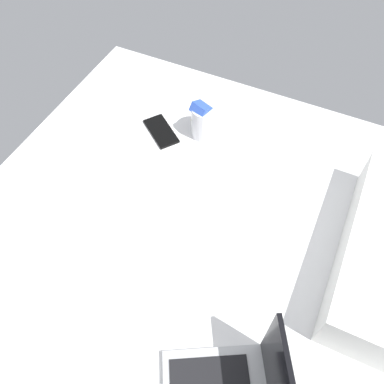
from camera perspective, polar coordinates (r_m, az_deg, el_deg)
bed_mattress at (r=107.04cm, az=-2.93°, el=-20.94°), size 180.00×140.00×18.00cm
snack_cup at (r=126.94cm, az=1.82°, el=10.27°), size 9.00×9.00×13.47cm
cell_phone at (r=131.54cm, az=-4.46°, el=8.68°), size 13.88×15.26×0.80cm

